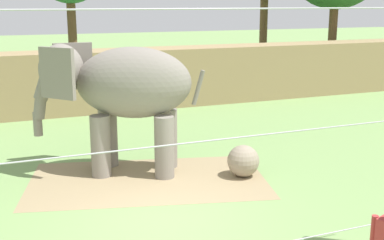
% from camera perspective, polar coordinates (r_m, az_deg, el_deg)
% --- Properties ---
extents(ground_plane, '(120.00, 120.00, 0.00)m').
position_cam_1_polar(ground_plane, '(10.02, -3.85, -11.01)').
color(ground_plane, '#759956').
extents(dirt_patch, '(6.16, 4.49, 0.01)m').
position_cam_1_polar(dirt_patch, '(12.02, -5.02, -6.78)').
color(dirt_patch, '#937F5B').
rests_on(dirt_patch, ground).
extents(embankment_wall, '(36.00, 1.80, 2.32)m').
position_cam_1_polar(embankment_wall, '(19.61, -13.71, 4.20)').
color(embankment_wall, '#997F56').
rests_on(embankment_wall, ground).
extents(elephant, '(3.92, 2.79, 3.15)m').
position_cam_1_polar(elephant, '(12.22, -8.13, 3.57)').
color(elephant, gray).
rests_on(elephant, ground).
extents(enrichment_ball, '(0.77, 0.77, 0.77)m').
position_cam_1_polar(enrichment_ball, '(12.17, 5.84, -4.64)').
color(enrichment_ball, gray).
rests_on(enrichment_ball, ground).
extents(cable_fence, '(8.77, 0.18, 4.20)m').
position_cam_1_polar(cable_fence, '(6.58, 4.44, -4.46)').
color(cable_fence, brown).
rests_on(cable_fence, ground).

